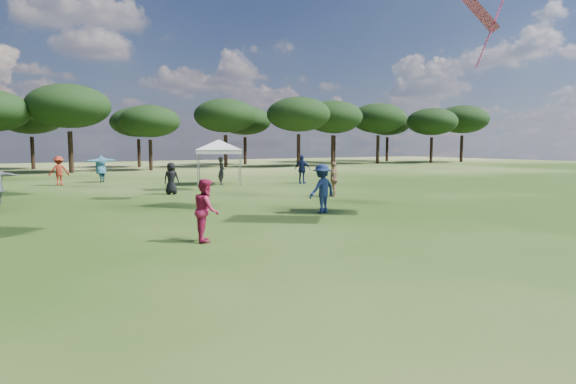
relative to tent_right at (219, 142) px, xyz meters
name	(u,v)px	position (x,y,z in m)	size (l,w,h in m)	color
tree_line	(54,111)	(-7.07, 20.89, 2.81)	(108.78, 17.63, 7.77)	black
tent_right	(219,142)	(0.00, 0.00, 0.00)	(5.03, 5.03, 3.04)	gray
festival_crowd	(38,181)	(-10.16, -3.55, -1.75)	(28.31, 22.63, 1.90)	#BCB9B1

